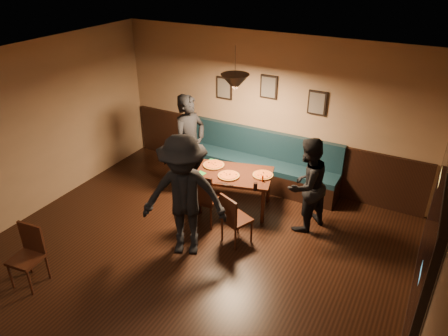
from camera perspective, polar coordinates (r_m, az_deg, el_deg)
name	(u,v)px	position (r m, az deg, el deg)	size (l,w,h in m)	color
floor	(161,289)	(5.94, -8.50, -15.84)	(7.00, 7.00, 0.00)	black
ceiling	(142,85)	(4.50, -11.02, 10.91)	(7.00, 7.00, 0.00)	silver
wall_back	(268,110)	(7.84, 6.00, 7.77)	(6.00, 6.00, 0.00)	#8C704F
wall_right	(426,286)	(4.28, 25.65, -14.19)	(7.00, 7.00, 0.00)	#8C704F
wainscot	(265,155)	(8.16, 5.61, 1.77)	(5.88, 0.06, 1.00)	black
booth_bench	(260,161)	(7.94, 4.84, 1.01)	(3.00, 0.60, 1.00)	#0F232D
window_frame	(429,244)	(4.62, 25.98, -9.29)	(0.06, 2.56, 1.86)	black
window_glass	(425,244)	(4.62, 25.61, -9.21)	(2.40, 2.40, 0.00)	black
picture_left	(224,88)	(8.08, 0.04, 10.79)	(0.32, 0.04, 0.42)	black
picture_center	(269,87)	(7.67, 6.08, 10.86)	(0.32, 0.04, 0.42)	black
picture_right	(317,103)	(7.44, 12.49, 8.60)	(0.32, 0.04, 0.42)	black
pendant_lamp	(235,82)	(6.48, 1.50, 11.51)	(0.44, 0.44, 0.25)	black
dining_table	(234,191)	(7.25, 1.31, -3.11)	(1.27, 0.82, 0.68)	black
chair_near_left	(205,197)	(6.84, -2.56, -3.88)	(0.42, 0.42, 0.96)	black
chair_near_right	(237,218)	(6.42, 1.76, -6.82)	(0.37, 0.37, 0.84)	#311E0D
diner_left	(190,145)	(7.54, -4.62, 3.12)	(0.68, 0.44, 1.86)	black
diner_right	(307,185)	(6.67, 11.12, -2.27)	(0.76, 0.59, 1.56)	black
diner_front	(184,197)	(5.98, -5.44, -3.91)	(1.21, 0.70, 1.88)	black
pizza_a	(214,165)	(7.31, -1.40, 0.42)	(0.37, 0.37, 0.04)	orange
pizza_b	(229,176)	(6.98, 0.63, -1.04)	(0.36, 0.36, 0.04)	orange
pizza_c	(263,175)	(7.03, 5.28, -0.95)	(0.34, 0.34, 0.04)	orange
soda_glass	(255,187)	(6.59, 4.27, -2.55)	(0.06, 0.06, 0.13)	black
tabasco_bottle	(263,178)	(6.84, 5.26, -1.37)	(0.03, 0.03, 0.13)	maroon
napkin_a	(212,161)	(7.49, -1.58, 0.95)	(0.15, 0.15, 0.01)	#1D6E35
napkin_b	(200,173)	(7.09, -3.22, -0.75)	(0.15, 0.15, 0.01)	#207926
cutlery_set	(225,184)	(6.77, 0.11, -2.18)	(0.02, 0.18, 0.00)	#B9B8BD
cafe_chair_far	(26,258)	(6.25, -25.26, -10.94)	(0.38, 0.38, 0.86)	black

